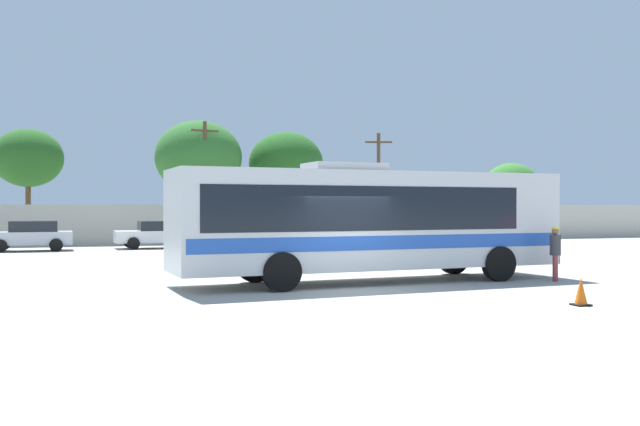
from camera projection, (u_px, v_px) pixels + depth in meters
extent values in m
plane|color=#A3A099|center=(269.00, 262.00, 27.98)|extent=(300.00, 300.00, 0.00)
cube|color=#B2AD9E|center=(213.00, 224.00, 41.78)|extent=(80.00, 0.30, 2.33)
cube|color=silver|center=(371.00, 220.00, 20.59)|extent=(11.84, 3.51, 2.79)
cube|color=black|center=(353.00, 208.00, 20.36)|extent=(9.75, 3.36, 1.23)
cube|color=#2351B2|center=(371.00, 240.00, 20.59)|extent=(11.61, 3.51, 0.39)
cube|color=#19212D|center=(533.00, 203.00, 22.79)|extent=(0.23, 2.29, 1.45)
cube|color=#2351B2|center=(533.00, 251.00, 22.80)|extent=(0.27, 2.50, 0.67)
cube|color=#B2B2B2|center=(344.00, 168.00, 20.24)|extent=(2.31, 1.58, 0.24)
cylinder|color=black|center=(453.00, 258.00, 23.09)|extent=(1.06, 0.38, 1.04)
cylinder|color=black|center=(499.00, 264.00, 20.83)|extent=(1.06, 0.38, 1.04)
cylinder|color=black|center=(254.00, 265.00, 20.52)|extent=(1.06, 0.38, 1.04)
cylinder|color=black|center=(282.00, 272.00, 18.25)|extent=(1.06, 0.38, 1.04)
cylinder|color=#99383D|center=(555.00, 268.00, 20.88)|extent=(0.14, 0.14, 0.77)
cylinder|color=#99383D|center=(555.00, 268.00, 20.74)|extent=(0.14, 0.14, 0.77)
cylinder|color=#38383D|center=(555.00, 245.00, 20.80)|extent=(0.44, 0.44, 0.61)
sphere|color=#8C6647|center=(555.00, 231.00, 20.80)|extent=(0.21, 0.21, 0.21)
cylinder|color=yellow|center=(555.00, 228.00, 20.80)|extent=(0.22, 0.22, 0.06)
cube|color=#B7BABF|center=(29.00, 238.00, 34.98)|extent=(4.13, 1.99, 0.65)
cube|color=black|center=(34.00, 226.00, 35.04)|extent=(2.30, 1.76, 0.53)
cylinder|color=black|center=(0.00, 246.00, 33.72)|extent=(0.65, 0.25, 0.64)
cylinder|color=black|center=(3.00, 244.00, 35.38)|extent=(0.65, 0.25, 0.64)
cylinder|color=black|center=(56.00, 245.00, 34.59)|extent=(0.65, 0.25, 0.64)
cylinder|color=black|center=(56.00, 243.00, 36.24)|extent=(0.65, 0.25, 0.64)
cube|color=silver|center=(158.00, 236.00, 37.39)|extent=(4.63, 2.10, 0.62)
cube|color=black|center=(163.00, 226.00, 37.47)|extent=(2.59, 1.82, 0.51)
cylinder|color=black|center=(133.00, 243.00, 36.06)|extent=(0.65, 0.26, 0.64)
cylinder|color=black|center=(130.00, 242.00, 37.70)|extent=(0.65, 0.26, 0.64)
cylinder|color=black|center=(188.00, 242.00, 37.08)|extent=(0.65, 0.26, 0.64)
cylinder|color=black|center=(182.00, 241.00, 38.72)|extent=(0.65, 0.26, 0.64)
cylinder|color=#4C3823|center=(379.00, 186.00, 47.01)|extent=(0.24, 0.24, 7.14)
cube|color=#473321|center=(379.00, 142.00, 46.98)|extent=(1.76, 0.61, 0.12)
cylinder|color=#4C3823|center=(205.00, 181.00, 44.49)|extent=(0.24, 0.24, 7.63)
cube|color=#473321|center=(205.00, 131.00, 44.46)|extent=(1.78, 0.50, 0.12)
cylinder|color=brown|center=(28.00, 212.00, 42.77)|extent=(0.32, 0.32, 3.73)
ellipsoid|color=#23561E|center=(28.00, 158.00, 42.74)|extent=(4.17, 4.17, 3.55)
cylinder|color=brown|center=(199.00, 214.00, 46.94)|extent=(0.32, 0.32, 3.49)
ellipsoid|color=#2D6628|center=(199.00, 157.00, 46.91)|extent=(5.78, 5.78, 4.92)
cylinder|color=brown|center=(286.00, 214.00, 49.91)|extent=(0.32, 0.32, 3.43)
ellipsoid|color=#23561E|center=(286.00, 164.00, 49.88)|extent=(5.28, 5.28, 4.49)
cylinder|color=brown|center=(511.00, 220.00, 53.95)|extent=(0.32, 0.32, 2.33)
ellipsoid|color=#38752D|center=(511.00, 186.00, 53.93)|extent=(4.17, 4.17, 3.54)
cube|color=black|center=(581.00, 305.00, 15.69)|extent=(0.36, 0.36, 0.04)
cone|color=orange|center=(581.00, 290.00, 15.69)|extent=(0.28, 0.28, 0.60)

